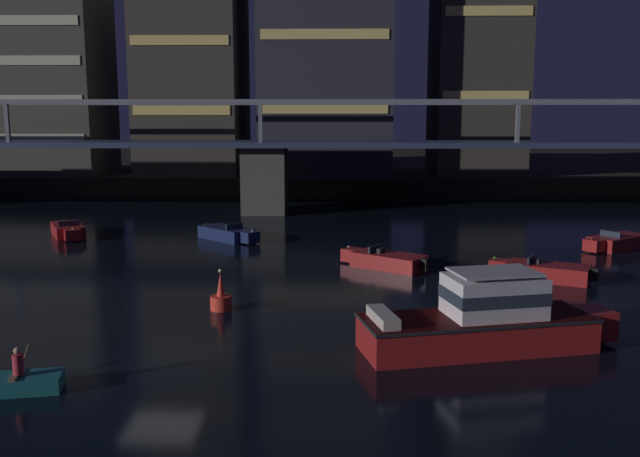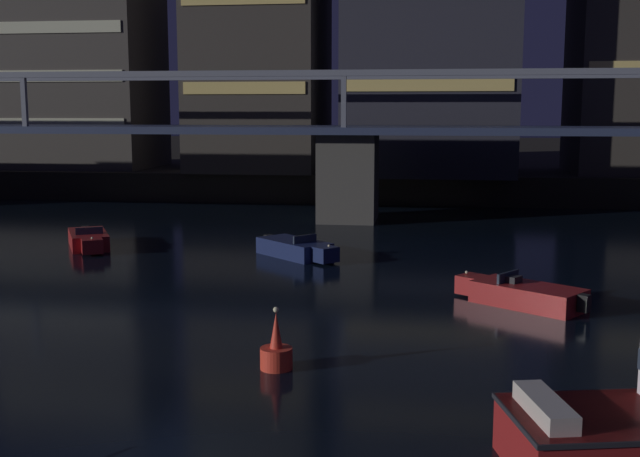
{
  "view_description": "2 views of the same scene",
  "coord_description": "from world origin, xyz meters",
  "px_view_note": "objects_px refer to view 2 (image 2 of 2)",
  "views": [
    {
      "loc": [
        5.88,
        -21.98,
        8.07
      ],
      "look_at": [
        5.15,
        11.99,
        2.49
      ],
      "focal_mm": 38.51,
      "sensor_mm": 36.0,
      "label": 1
    },
    {
      "loc": [
        5.23,
        -14.87,
        7.13
      ],
      "look_at": [
        0.46,
        19.19,
        1.92
      ],
      "focal_mm": 44.64,
      "sensor_mm": 36.0,
      "label": 2
    }
  ],
  "objects_px": {
    "river_bridge": "(348,151)",
    "speedboat_near_right": "(522,294)",
    "speedboat_far_center": "(89,240)",
    "tower_west_low": "(76,54)",
    "speedboat_far_left": "(297,249)",
    "channel_buoy": "(276,352)"
  },
  "relations": [
    {
      "from": "river_bridge",
      "to": "speedboat_near_right",
      "type": "distance_m",
      "value": 23.41
    },
    {
      "from": "speedboat_near_right",
      "to": "speedboat_far_left",
      "type": "bearing_deg",
      "value": 139.67
    },
    {
      "from": "channel_buoy",
      "to": "speedboat_far_center",
      "type": "bearing_deg",
      "value": 127.09
    },
    {
      "from": "tower_west_low",
      "to": "speedboat_far_center",
      "type": "bearing_deg",
      "value": -64.86
    },
    {
      "from": "speedboat_far_left",
      "to": "tower_west_low",
      "type": "bearing_deg",
      "value": 130.71
    },
    {
      "from": "speedboat_far_left",
      "to": "speedboat_far_center",
      "type": "xyz_separation_m",
      "value": [
        -11.07,
        1.06,
        0.0
      ]
    },
    {
      "from": "river_bridge",
      "to": "speedboat_far_left",
      "type": "bearing_deg",
      "value": -94.91
    },
    {
      "from": "channel_buoy",
      "to": "speedboat_far_left",
      "type": "bearing_deg",
      "value": 97.67
    },
    {
      "from": "river_bridge",
      "to": "speedboat_far_center",
      "type": "relative_size",
      "value": 17.75
    },
    {
      "from": "river_bridge",
      "to": "speedboat_far_left",
      "type": "relative_size",
      "value": 19.45
    },
    {
      "from": "speedboat_near_right",
      "to": "speedboat_far_center",
      "type": "xyz_separation_m",
      "value": [
        -20.82,
        9.33,
        0.0
      ]
    },
    {
      "from": "speedboat_near_right",
      "to": "speedboat_far_center",
      "type": "distance_m",
      "value": 22.82
    },
    {
      "from": "speedboat_near_right",
      "to": "channel_buoy",
      "type": "xyz_separation_m",
      "value": [
        -7.53,
        -8.25,
        0.06
      ]
    },
    {
      "from": "river_bridge",
      "to": "speedboat_near_right",
      "type": "bearing_deg",
      "value": -68.03
    },
    {
      "from": "tower_west_low",
      "to": "speedboat_far_left",
      "type": "relative_size",
      "value": 4.29
    },
    {
      "from": "river_bridge",
      "to": "speedboat_far_left",
      "type": "xyz_separation_m",
      "value": [
        -1.13,
        -13.11,
        -4.04
      ]
    },
    {
      "from": "speedboat_near_right",
      "to": "speedboat_far_left",
      "type": "xyz_separation_m",
      "value": [
        -9.75,
        8.28,
        0.0
      ]
    },
    {
      "from": "tower_west_low",
      "to": "speedboat_far_center",
      "type": "relative_size",
      "value": 3.91
    },
    {
      "from": "tower_west_low",
      "to": "channel_buoy",
      "type": "distance_m",
      "value": 51.69
    },
    {
      "from": "tower_west_low",
      "to": "speedboat_near_right",
      "type": "distance_m",
      "value": 49.62
    },
    {
      "from": "speedboat_near_right",
      "to": "speedboat_far_left",
      "type": "height_order",
      "value": "same"
    },
    {
      "from": "river_bridge",
      "to": "speedboat_far_center",
      "type": "bearing_deg",
      "value": -135.34
    }
  ]
}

